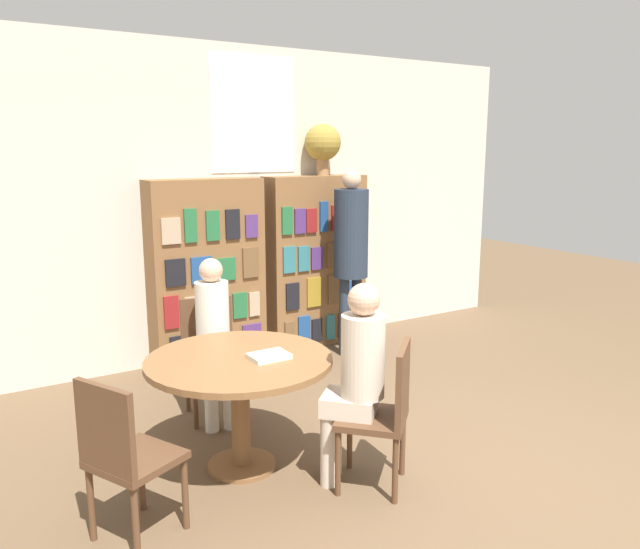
{
  "coord_description": "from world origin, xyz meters",
  "views": [
    {
      "loc": [
        -2.76,
        -2.26,
        2.03
      ],
      "look_at": [
        -0.18,
        1.84,
        1.05
      ],
      "focal_mm": 35.0,
      "sensor_mm": 36.0,
      "label": 1
    }
  ],
  "objects_px": {
    "chair_far_side": "(385,408)",
    "seated_reader_left": "(214,332)",
    "bookshelf_left": "(207,273)",
    "chair_near_camera": "(124,452)",
    "flower_vase": "(323,144)",
    "chair_left_side": "(210,350)",
    "bookshelf_right": "(315,261)",
    "librarian_standing": "(351,241)",
    "reading_table": "(240,377)",
    "seated_reader_right": "(356,372)"
  },
  "relations": [
    {
      "from": "seated_reader_left",
      "to": "bookshelf_left",
      "type": "bearing_deg",
      "value": -99.45
    },
    {
      "from": "seated_reader_left",
      "to": "chair_near_camera",
      "type": "bearing_deg",
      "value": 59.79
    },
    {
      "from": "chair_left_side",
      "to": "seated_reader_left",
      "type": "bearing_deg",
      "value": 90.0
    },
    {
      "from": "seated_reader_left",
      "to": "librarian_standing",
      "type": "bearing_deg",
      "value": -145.38
    },
    {
      "from": "chair_far_side",
      "to": "seated_reader_left",
      "type": "relative_size",
      "value": 0.72
    },
    {
      "from": "chair_near_camera",
      "to": "librarian_standing",
      "type": "height_order",
      "value": "librarian_standing"
    },
    {
      "from": "chair_left_side",
      "to": "librarian_standing",
      "type": "distance_m",
      "value": 1.95
    },
    {
      "from": "chair_near_camera",
      "to": "seated_reader_left",
      "type": "distance_m",
      "value": 1.5
    },
    {
      "from": "seated_reader_right",
      "to": "librarian_standing",
      "type": "xyz_separation_m",
      "value": [
        1.4,
        2.06,
        0.42
      ]
    },
    {
      "from": "seated_reader_right",
      "to": "chair_far_side",
      "type": "bearing_deg",
      "value": -90.0
    },
    {
      "from": "chair_near_camera",
      "to": "flower_vase",
      "type": "bearing_deg",
      "value": 106.09
    },
    {
      "from": "chair_near_camera",
      "to": "bookshelf_right",
      "type": "bearing_deg",
      "value": 107.02
    },
    {
      "from": "bookshelf_right",
      "to": "chair_near_camera",
      "type": "bearing_deg",
      "value": -137.59
    },
    {
      "from": "bookshelf_right",
      "to": "seated_reader_right",
      "type": "relative_size",
      "value": 1.39
    },
    {
      "from": "chair_left_side",
      "to": "seated_reader_left",
      "type": "relative_size",
      "value": 0.72
    },
    {
      "from": "librarian_standing",
      "to": "bookshelf_right",
      "type": "bearing_deg",
      "value": 101.12
    },
    {
      "from": "chair_near_camera",
      "to": "chair_far_side",
      "type": "xyz_separation_m",
      "value": [
        1.47,
        -0.28,
        0.0
      ]
    },
    {
      "from": "flower_vase",
      "to": "chair_left_side",
      "type": "height_order",
      "value": "flower_vase"
    },
    {
      "from": "chair_near_camera",
      "to": "chair_left_side",
      "type": "height_order",
      "value": "same"
    },
    {
      "from": "bookshelf_right",
      "to": "flower_vase",
      "type": "xyz_separation_m",
      "value": [
        0.09,
        0.0,
        1.2
      ]
    },
    {
      "from": "chair_far_side",
      "to": "chair_left_side",
      "type": "bearing_deg",
      "value": 63.0
    },
    {
      "from": "flower_vase",
      "to": "chair_near_camera",
      "type": "height_order",
      "value": "flower_vase"
    },
    {
      "from": "reading_table",
      "to": "chair_near_camera",
      "type": "bearing_deg",
      "value": -154.61
    },
    {
      "from": "chair_left_side",
      "to": "librarian_standing",
      "type": "height_order",
      "value": "librarian_standing"
    },
    {
      "from": "bookshelf_left",
      "to": "chair_far_side",
      "type": "height_order",
      "value": "bookshelf_left"
    },
    {
      "from": "chair_far_side",
      "to": "seated_reader_left",
      "type": "height_order",
      "value": "seated_reader_left"
    },
    {
      "from": "bookshelf_right",
      "to": "chair_left_side",
      "type": "bearing_deg",
      "value": -145.88
    },
    {
      "from": "flower_vase",
      "to": "chair_far_side",
      "type": "height_order",
      "value": "flower_vase"
    },
    {
      "from": "flower_vase",
      "to": "seated_reader_right",
      "type": "bearing_deg",
      "value": -118.45
    },
    {
      "from": "librarian_standing",
      "to": "reading_table",
      "type": "bearing_deg",
      "value": -141.49
    },
    {
      "from": "seated_reader_left",
      "to": "bookshelf_right",
      "type": "bearing_deg",
      "value": -131.74
    },
    {
      "from": "seated_reader_left",
      "to": "seated_reader_right",
      "type": "bearing_deg",
      "value": 117.07
    },
    {
      "from": "chair_near_camera",
      "to": "librarian_standing",
      "type": "xyz_separation_m",
      "value": [
        2.74,
        1.91,
        0.63
      ]
    },
    {
      "from": "flower_vase",
      "to": "seated_reader_left",
      "type": "bearing_deg",
      "value": -143.74
    },
    {
      "from": "bookshelf_left",
      "to": "seated_reader_left",
      "type": "bearing_deg",
      "value": -110.05
    },
    {
      "from": "bookshelf_right",
      "to": "chair_left_side",
      "type": "distance_m",
      "value": 2.01
    },
    {
      "from": "chair_left_side",
      "to": "seated_reader_right",
      "type": "distance_m",
      "value": 1.51
    },
    {
      "from": "reading_table",
      "to": "chair_far_side",
      "type": "height_order",
      "value": "chair_far_side"
    },
    {
      "from": "chair_left_side",
      "to": "seated_reader_right",
      "type": "height_order",
      "value": "seated_reader_right"
    },
    {
      "from": "bookshelf_left",
      "to": "seated_reader_left",
      "type": "distance_m",
      "value": 1.38
    },
    {
      "from": "chair_far_side",
      "to": "seated_reader_right",
      "type": "relative_size",
      "value": 0.71
    },
    {
      "from": "chair_far_side",
      "to": "chair_near_camera",
      "type": "bearing_deg",
      "value": 126.0
    },
    {
      "from": "chair_near_camera",
      "to": "seated_reader_left",
      "type": "bearing_deg",
      "value": 113.79
    },
    {
      "from": "bookshelf_left",
      "to": "bookshelf_right",
      "type": "distance_m",
      "value": 1.2
    },
    {
      "from": "chair_far_side",
      "to": "seated_reader_right",
      "type": "height_order",
      "value": "seated_reader_right"
    },
    {
      "from": "chair_near_camera",
      "to": "chair_far_side",
      "type": "bearing_deg",
      "value": 54.0
    },
    {
      "from": "bookshelf_left",
      "to": "seated_reader_right",
      "type": "bearing_deg",
      "value": -92.14
    },
    {
      "from": "chair_near_camera",
      "to": "chair_far_side",
      "type": "height_order",
      "value": "same"
    },
    {
      "from": "bookshelf_left",
      "to": "flower_vase",
      "type": "distance_m",
      "value": 1.77
    },
    {
      "from": "chair_near_camera",
      "to": "chair_left_side",
      "type": "bearing_deg",
      "value": 117.0
    }
  ]
}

